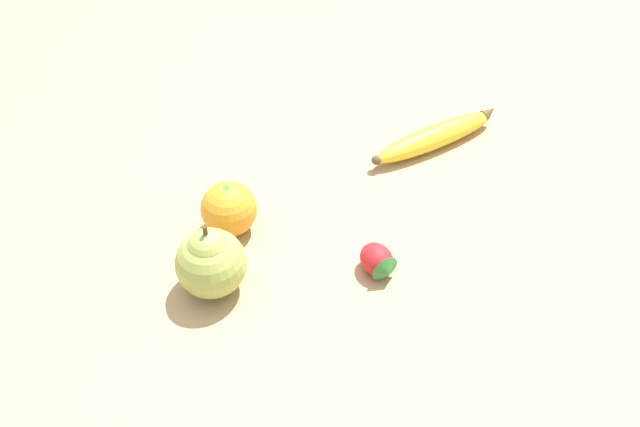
% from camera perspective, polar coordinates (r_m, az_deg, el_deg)
% --- Properties ---
extents(ground_plane, '(3.00, 3.00, 0.00)m').
position_cam_1_polar(ground_plane, '(0.91, 0.92, 5.50)').
color(ground_plane, tan).
extents(banana, '(0.23, 0.06, 0.04)m').
position_cam_1_polar(banana, '(0.93, 10.60, 6.98)').
color(banana, yellow).
rests_on(banana, ground_plane).
extents(orange, '(0.07, 0.07, 0.07)m').
position_cam_1_polar(orange, '(0.78, -8.32, 0.42)').
color(orange, orange).
rests_on(orange, ground_plane).
extents(pear, '(0.08, 0.08, 0.10)m').
position_cam_1_polar(pear, '(0.71, -9.97, -4.29)').
color(pear, '#99A84C').
rests_on(pear, ground_plane).
extents(strawberry, '(0.04, 0.05, 0.04)m').
position_cam_1_polar(strawberry, '(0.73, 5.36, -4.38)').
color(strawberry, red).
rests_on(strawberry, ground_plane).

